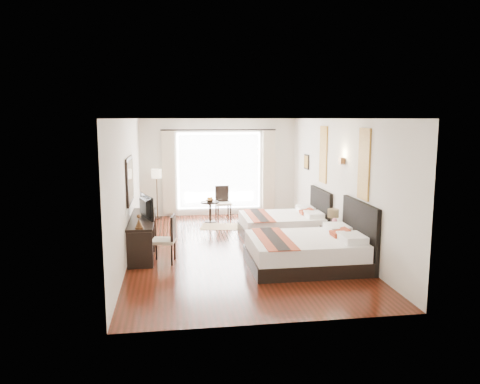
{
  "coord_description": "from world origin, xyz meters",
  "views": [
    {
      "loc": [
        -1.36,
        -9.71,
        2.81
      ],
      "look_at": [
        0.12,
        0.35,
        1.2
      ],
      "focal_mm": 35.0,
      "sensor_mm": 36.0,
      "label": 1
    }
  ],
  "objects": [
    {
      "name": "wall_headboard",
      "position": [
        2.25,
        0.0,
        1.4
      ],
      "size": [
        0.01,
        7.5,
        2.8
      ],
      "primitive_type": "cube",
      "color": "silver",
      "rests_on": "floor"
    },
    {
      "name": "desk_chair",
      "position": [
        -1.53,
        -0.72,
        0.29
      ],
      "size": [
        0.51,
        0.51,
        0.95
      ],
      "rotation": [
        0.0,
        0.0,
        2.97
      ],
      "color": "beige",
      "rests_on": "floor"
    },
    {
      "name": "side_table",
      "position": [
        -0.35,
        2.74,
        0.29
      ],
      "size": [
        0.5,
        0.5,
        0.57
      ],
      "primitive_type": "cylinder",
      "color": "black",
      "rests_on": "floor"
    },
    {
      "name": "sheer_curtain",
      "position": [
        0.0,
        3.67,
        1.3
      ],
      "size": [
        2.3,
        0.02,
        2.1
      ],
      "primitive_type": "cube",
      "color": "white",
      "rests_on": "wall_window"
    },
    {
      "name": "vase",
      "position": [
        2.03,
        -0.44,
        0.56
      ],
      "size": [
        0.14,
        0.14,
        0.12
      ],
      "primitive_type": "imported",
      "rotation": [
        0.0,
        0.0,
        0.28
      ],
      "color": "black",
      "rests_on": "nightstand"
    },
    {
      "name": "floor_lamp",
      "position": [
        -1.78,
        3.45,
        1.18
      ],
      "size": [
        0.28,
        0.28,
        1.41
      ],
      "color": "black",
      "rests_on": "floor"
    },
    {
      "name": "art_panel_near",
      "position": [
        2.23,
        -1.37,
        1.95
      ],
      "size": [
        0.03,
        0.5,
        1.35
      ],
      "primitive_type": "cube",
      "color": "brown",
      "rests_on": "wall_headboard"
    },
    {
      "name": "jute_rug",
      "position": [
        -0.06,
        2.16,
        0.01
      ],
      "size": [
        1.26,
        0.96,
        0.01
      ],
      "primitive_type": "cube",
      "rotation": [
        0.0,
        0.0,
        -0.18
      ],
      "color": "tan",
      "rests_on": "floor"
    },
    {
      "name": "bronze_figurine",
      "position": [
        -1.99,
        -0.97,
        0.88
      ],
      "size": [
        0.19,
        0.19,
        0.24
      ],
      "primitive_type": null,
      "rotation": [
        0.0,
        0.0,
        0.22
      ],
      "color": "#432A17",
      "rests_on": "console_desk"
    },
    {
      "name": "bed_near",
      "position": [
        1.21,
        -1.37,
        0.32
      ],
      "size": [
        2.19,
        1.71,
        1.23
      ],
      "color": "black",
      "rests_on": "floor"
    },
    {
      "name": "nightstand",
      "position": [
        2.03,
        -0.32,
        0.25
      ],
      "size": [
        0.41,
        0.51,
        0.49
      ],
      "primitive_type": "cube",
      "color": "black",
      "rests_on": "floor"
    },
    {
      "name": "ceiling",
      "position": [
        0.0,
        0.0,
        2.79
      ],
      "size": [
        4.5,
        7.5,
        0.02
      ],
      "primitive_type": "cube",
      "color": "white",
      "rests_on": "wall_headboard"
    },
    {
      "name": "drape_left",
      "position": [
        -1.45,
        3.63,
        1.28
      ],
      "size": [
        0.35,
        0.14,
        2.35
      ],
      "primitive_type": "cube",
      "color": "beige",
      "rests_on": "floor"
    },
    {
      "name": "mirror_frame",
      "position": [
        -2.22,
        0.03,
        1.55
      ],
      "size": [
        0.04,
        1.25,
        0.95
      ],
      "primitive_type": "cube",
      "color": "black",
      "rests_on": "wall_desk"
    },
    {
      "name": "wall_entry",
      "position": [
        0.0,
        -3.75,
        1.4
      ],
      "size": [
        4.5,
        0.01,
        2.8
      ],
      "primitive_type": "cube",
      "color": "silver",
      "rests_on": "floor"
    },
    {
      "name": "television",
      "position": [
        -1.97,
        -0.06,
        1.0
      ],
      "size": [
        0.37,
        0.84,
        0.49
      ],
      "primitive_type": "imported",
      "rotation": [
        0.0,
        0.0,
        1.89
      ],
      "color": "black",
      "rests_on": "console_desk"
    },
    {
      "name": "fruit_bowl",
      "position": [
        -0.35,
        2.72,
        0.6
      ],
      "size": [
        0.29,
        0.29,
        0.05
      ],
      "primitive_type": "imported",
      "rotation": [
        0.0,
        0.0,
        -0.41
      ],
      "color": "#4A351A",
      "rests_on": "side_table"
    },
    {
      "name": "wall_window",
      "position": [
        0.0,
        3.75,
        1.4
      ],
      "size": [
        4.5,
        0.01,
        2.8
      ],
      "primitive_type": "cube",
      "color": "silver",
      "rests_on": "floor"
    },
    {
      "name": "drape_right",
      "position": [
        1.45,
        3.63,
        1.28
      ],
      "size": [
        0.35,
        0.14,
        2.35
      ],
      "primitive_type": "cube",
      "color": "beige",
      "rests_on": "floor"
    },
    {
      "name": "console_desk",
      "position": [
        -1.99,
        0.03,
        0.38
      ],
      "size": [
        0.5,
        2.2,
        0.76
      ],
      "primitive_type": "cube",
      "color": "black",
      "rests_on": "floor"
    },
    {
      "name": "wall_sconce",
      "position": [
        2.19,
        -0.32,
        1.92
      ],
      "size": [
        0.1,
        0.14,
        0.14
      ],
      "primitive_type": "cube",
      "color": "#432A17",
      "rests_on": "wall_headboard"
    },
    {
      "name": "window_chair",
      "position": [
        0.06,
        3.25,
        0.28
      ],
      "size": [
        0.45,
        0.45,
        0.91
      ],
      "rotation": [
        0.0,
        0.0,
        -1.49
      ],
      "color": "beige",
      "rests_on": "floor"
    },
    {
      "name": "art_panel_far",
      "position": [
        2.23,
        1.03,
        1.95
      ],
      "size": [
        0.03,
        0.5,
        1.35
      ],
      "primitive_type": "cube",
      "color": "brown",
      "rests_on": "wall_headboard"
    },
    {
      "name": "window_glass",
      "position": [
        0.0,
        3.73,
        1.3
      ],
      "size": [
        2.4,
        0.02,
        2.2
      ],
      "primitive_type": "cube",
      "color": "white",
      "rests_on": "wall_window"
    },
    {
      "name": "bed_far",
      "position": [
        1.31,
        1.03,
        0.29
      ],
      "size": [
        1.98,
        1.54,
        1.11
      ],
      "color": "black",
      "rests_on": "floor"
    },
    {
      "name": "mirror_glass",
      "position": [
        -2.19,
        0.03,
        1.55
      ],
      "size": [
        0.01,
        1.12,
        0.82
      ],
      "primitive_type": "cube",
      "color": "white",
      "rests_on": "mirror_frame"
    },
    {
      "name": "floor",
      "position": [
        0.0,
        0.0,
        -0.01
      ],
      "size": [
        4.5,
        7.5,
        0.01
      ],
      "primitive_type": "cube",
      "color": "#321409",
      "rests_on": "ground"
    },
    {
      "name": "table_lamp",
      "position": [
        2.05,
        -0.27,
        0.76
      ],
      "size": [
        0.24,
        0.24,
        0.38
      ],
      "color": "black",
      "rests_on": "nightstand"
    },
    {
      "name": "wall_desk",
      "position": [
        -2.25,
        0.0,
        1.4
      ],
      "size": [
        0.01,
        7.5,
        2.8
      ],
      "primitive_type": "cube",
      "color": "silver",
      "rests_on": "floor"
    }
  ]
}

